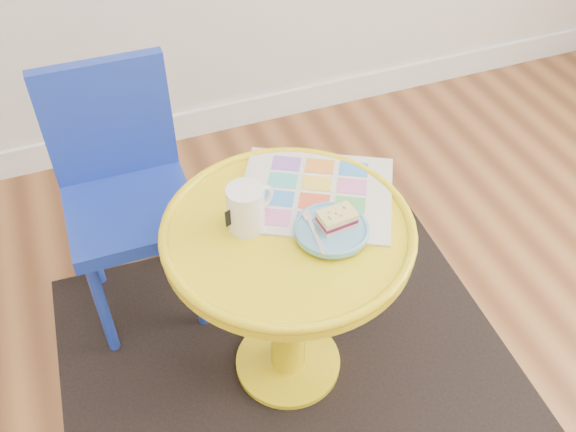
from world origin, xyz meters
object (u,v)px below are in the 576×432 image
object	(u,v)px
chair	(124,183)
mug	(247,207)
side_table	(288,273)
newspaper	(316,193)
plate	(331,230)

from	to	relation	value
chair	mug	distance (m)	0.50
side_table	newspaper	distance (m)	0.22
side_table	chair	world-z (taller)	chair
mug	newspaper	bearing A→B (deg)	-6.61
side_table	chair	xyz separation A→B (m)	(-0.33, 0.45, 0.04)
side_table	mug	world-z (taller)	mug
newspaper	mug	xyz separation A→B (m)	(-0.19, -0.04, 0.06)
chair	newspaper	bearing A→B (deg)	-38.69
side_table	newspaper	bearing A→B (deg)	38.75
chair	newspaper	xyz separation A→B (m)	(0.43, -0.36, 0.12)
newspaper	plate	world-z (taller)	plate
chair	newspaper	distance (m)	0.58
newspaper	mug	bearing A→B (deg)	-138.23
chair	side_table	bearing A→B (deg)	-52.90
side_table	mug	distance (m)	0.24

